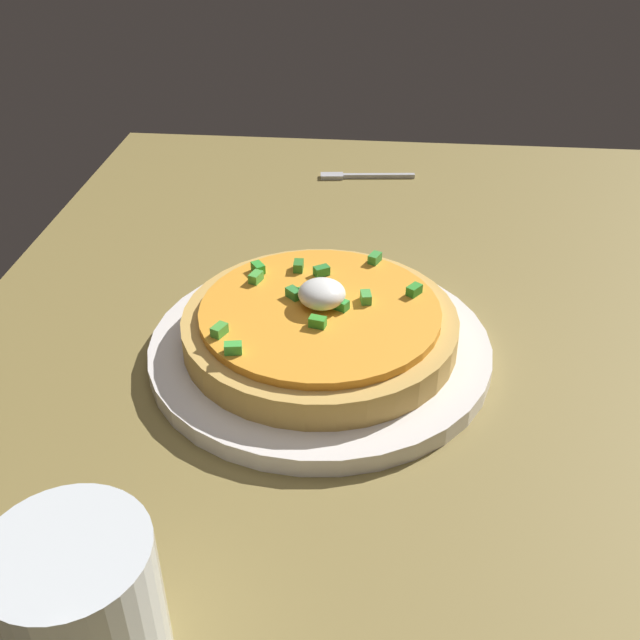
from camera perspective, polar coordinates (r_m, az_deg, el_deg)
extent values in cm
cube|color=olive|center=(62.11, 5.47, -4.71)|extent=(103.70, 76.25, 2.89)
cylinder|color=white|center=(61.86, 0.00, -2.13)|extent=(27.97, 27.97, 1.54)
cylinder|color=tan|center=(60.70, 0.00, -0.60)|extent=(22.27, 22.27, 2.48)
cylinder|color=orange|center=(59.82, 0.00, 0.66)|extent=(19.37, 19.37, 0.70)
ellipsoid|color=white|center=(59.42, 0.14, 2.01)|extent=(3.80, 3.80, 2.10)
cube|color=green|center=(60.31, 3.52, 1.74)|extent=(1.40, 1.01, 0.80)
cube|color=green|center=(65.97, 4.20, 4.73)|extent=(1.50, 1.26, 0.80)
cube|color=#2E8734|center=(63.84, 0.12, 3.76)|extent=(1.36, 1.51, 0.80)
cube|color=green|center=(64.51, -4.74, 3.98)|extent=(1.51, 1.39, 0.80)
cube|color=green|center=(56.80, -7.67, -0.77)|extent=(1.50, 1.27, 0.80)
cube|color=#368E3C|center=(60.76, -2.02, 2.05)|extent=(1.47, 1.47, 0.80)
cube|color=green|center=(63.15, -4.91, 3.27)|extent=(1.48, 1.19, 0.80)
cube|color=green|center=(60.66, -1.15, 2.01)|extent=(1.50, 1.42, 0.80)
cube|color=#347E2D|center=(64.63, -1.65, 4.15)|extent=(1.30, 0.83, 0.80)
cube|color=green|center=(57.21, -0.19, -0.15)|extent=(1.06, 1.43, 0.80)
cube|color=green|center=(54.77, -6.64, -2.14)|extent=(1.00, 1.40, 0.80)
cube|color=green|center=(61.63, 7.19, 2.28)|extent=(1.51, 1.40, 0.80)
cube|color=green|center=(59.31, 1.57, 1.19)|extent=(1.33, 1.51, 0.80)
cylinder|color=silver|center=(41.31, -17.70, -20.29)|extent=(8.14, 8.14, 9.20)
cylinder|color=#AD5C12|center=(41.95, -17.50, -20.95)|extent=(7.17, 7.17, 6.78)
cube|color=#B7B7BC|center=(95.12, 4.51, 10.89)|extent=(1.53, 8.93, 0.50)
cube|color=#B7B7BC|center=(94.80, 0.91, 10.91)|extent=(1.69, 2.93, 0.50)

